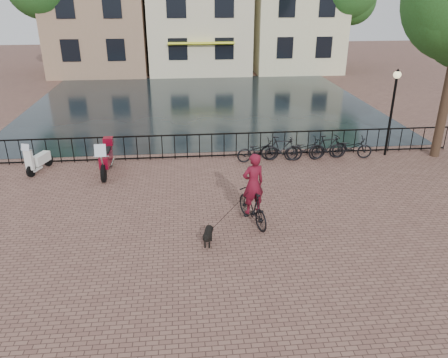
{
  "coord_description": "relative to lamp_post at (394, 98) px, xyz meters",
  "views": [
    {
      "loc": [
        -1.17,
        -8.73,
        6.33
      ],
      "look_at": [
        0.0,
        3.0,
        1.2
      ],
      "focal_mm": 35.0,
      "sensor_mm": 36.0,
      "label": 1
    }
  ],
  "objects": [
    {
      "name": "dog",
      "position": [
        -7.79,
        -6.21,
        -2.11
      ],
      "size": [
        0.41,
        0.82,
        0.53
      ],
      "rotation": [
        0.0,
        0.0,
        -0.21
      ],
      "color": "black",
      "rests_on": "ground"
    },
    {
      "name": "parked_bike_0",
      "position": [
        -5.4,
        -0.2,
        -1.93
      ],
      "size": [
        1.78,
        0.81,
        0.9
      ],
      "primitive_type": "imported",
      "rotation": [
        0.0,
        0.0,
        1.69
      ],
      "color": "black",
      "rests_on": "ground"
    },
    {
      "name": "parked_bike_1",
      "position": [
        -4.45,
        -0.2,
        -1.88
      ],
      "size": [
        1.72,
        0.74,
        1.0
      ],
      "primitive_type": "imported",
      "rotation": [
        0.0,
        0.0,
        1.4
      ],
      "color": "black",
      "rests_on": "ground"
    },
    {
      "name": "railing",
      "position": [
        -7.2,
        0.4,
        -1.87
      ],
      "size": [
        20.0,
        0.05,
        1.02
      ],
      "color": "black",
      "rests_on": "ground"
    },
    {
      "name": "scooter",
      "position": [
        -13.78,
        -0.41,
        -1.72
      ],
      "size": [
        0.82,
        1.47,
        1.31
      ],
      "rotation": [
        0.0,
        0.0,
        -0.32
      ],
      "color": "silver",
      "rests_on": "ground"
    },
    {
      "name": "canal_water",
      "position": [
        -7.2,
        9.7,
        -2.38
      ],
      "size": [
        20.0,
        20.0,
        0.0
      ],
      "primitive_type": "plane",
      "color": "black",
      "rests_on": "ground"
    },
    {
      "name": "cyclist",
      "position": [
        -6.42,
        -5.17,
        -1.41
      ],
      "size": [
        1.05,
        1.93,
        2.54
      ],
      "rotation": [
        0.0,
        0.0,
        3.44
      ],
      "color": "black",
      "rests_on": "ground"
    },
    {
      "name": "parked_bike_2",
      "position": [
        -3.5,
        -0.2,
        -1.93
      ],
      "size": [
        1.76,
        0.73,
        0.9
      ],
      "primitive_type": "imported",
      "rotation": [
        0.0,
        0.0,
        1.65
      ],
      "color": "black",
      "rests_on": "ground"
    },
    {
      "name": "parked_bike_4",
      "position": [
        -1.6,
        -0.2,
        -1.93
      ],
      "size": [
        1.78,
        0.82,
        0.9
      ],
      "primitive_type": "imported",
      "rotation": [
        0.0,
        0.0,
        1.44
      ],
      "color": "black",
      "rests_on": "ground"
    },
    {
      "name": "parked_bike_3",
      "position": [
        -2.55,
        -0.2,
        -1.88
      ],
      "size": [
        1.71,
        0.7,
        1.0
      ],
      "primitive_type": "imported",
      "rotation": [
        0.0,
        0.0,
        1.71
      ],
      "color": "black",
      "rests_on": "ground"
    },
    {
      "name": "ground",
      "position": [
        -7.2,
        -7.6,
        -2.38
      ],
      "size": [
        100.0,
        100.0,
        0.0
      ],
      "primitive_type": "plane",
      "color": "brown",
      "rests_on": "ground"
    },
    {
      "name": "motorcycle",
      "position": [
        -11.22,
        -0.89,
        -1.64
      ],
      "size": [
        0.5,
        2.07,
        1.48
      ],
      "rotation": [
        0.0,
        0.0,
        -0.0
      ],
      "color": "maroon",
      "rests_on": "ground"
    },
    {
      "name": "lamp_post",
      "position": [
        0.0,
        0.0,
        0.0
      ],
      "size": [
        0.3,
        0.3,
        3.45
      ],
      "color": "black",
      "rests_on": "ground"
    }
  ]
}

